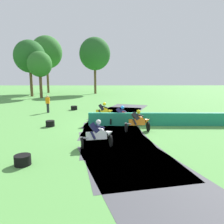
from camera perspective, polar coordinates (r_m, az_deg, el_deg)
The scene contains 15 objects.
ground_plane at distance 15.27m, azimuth -0.03°, elevation -3.54°, with size 120.00×120.00×0.00m, color #569947.
track_asphalt at distance 15.27m, azimuth 2.03°, elevation -3.53°, with size 6.38×23.11×0.01m.
safety_barrier at distance 15.89m, azimuth 17.73°, elevation -1.82°, with size 0.30×12.95×0.90m, color #1E8466.
motorcycle_lead_yellow at distance 17.15m, azimuth -2.28°, elevation 0.14°, with size 1.70×0.83×1.43m.
motorcycle_chase_red at distance 15.31m, azimuth 2.55°, elevation -1.04°, with size 1.68×0.79×1.43m.
motorcycle_trailing_orange at distance 13.68m, azimuth 6.84°, elevation -2.42°, with size 1.67×0.92×1.43m.
motorcycle_fourth_white at distance 10.69m, azimuth -3.74°, elevation -5.84°, with size 1.67×1.04×1.42m.
tire_stack_near at distance 22.37m, azimuth -9.91°, elevation 1.07°, with size 0.64×0.64×0.40m.
tire_stack_mid_a at distance 15.54m, azimuth -15.90°, elevation -2.92°, with size 0.60×0.60×0.40m.
tire_stack_mid_b at distance 9.40m, azimuth -22.38°, elevation -11.56°, with size 0.64×0.64×0.40m.
track_marshal at distance 21.21m, azimuth -16.48°, elevation 2.03°, with size 0.34×0.24×1.63m.
tree_far_left at distance 35.51m, azimuth -18.42°, elevation 11.74°, with size 3.67×3.67×7.05m.
tree_far_right at distance 38.41m, azimuth -20.77°, elevation 13.43°, with size 4.95×4.95×9.05m.
tree_mid_rise at distance 41.69m, azimuth -4.52°, elevation 14.93°, with size 5.71×5.71×10.36m.
tree_behind_barrier at distance 45.26m, azimuth -16.78°, elevation 14.72°, with size 5.95×5.95×10.94m.
Camera 1 is at (-0.10, -14.86, 3.48)m, focal length 34.89 mm.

